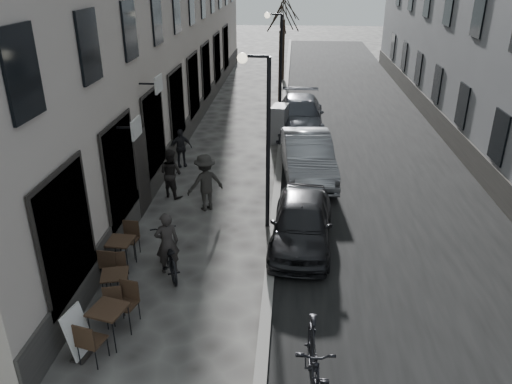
# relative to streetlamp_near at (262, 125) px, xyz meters

# --- Properties ---
(ground) EXTENTS (120.00, 120.00, 0.00)m
(ground) POSITION_rel_streetlamp_near_xyz_m (0.17, -6.00, -3.16)
(ground) COLOR #33302E
(ground) RESTS_ON ground
(road) EXTENTS (7.30, 60.00, 0.00)m
(road) POSITION_rel_streetlamp_near_xyz_m (4.02, 10.00, -3.16)
(road) COLOR black
(road) RESTS_ON ground
(kerb) EXTENTS (0.25, 60.00, 0.12)m
(kerb) POSITION_rel_streetlamp_near_xyz_m (0.37, 10.00, -3.10)
(kerb) COLOR slate
(kerb) RESTS_ON ground
(streetlamp_near) EXTENTS (0.90, 0.28, 5.09)m
(streetlamp_near) POSITION_rel_streetlamp_near_xyz_m (0.00, 0.00, 0.00)
(streetlamp_near) COLOR black
(streetlamp_near) RESTS_ON ground
(streetlamp_far) EXTENTS (0.90, 0.28, 5.09)m
(streetlamp_far) POSITION_rel_streetlamp_near_xyz_m (0.00, 12.00, 0.00)
(streetlamp_far) COLOR black
(streetlamp_far) RESTS_ON ground
(tree_near) EXTENTS (2.40, 2.40, 5.70)m
(tree_near) POSITION_rel_streetlamp_near_xyz_m (0.07, 15.00, 1.50)
(tree_near) COLOR black
(tree_near) RESTS_ON ground
(tree_far) EXTENTS (2.40, 2.40, 5.70)m
(tree_far) POSITION_rel_streetlamp_near_xyz_m (0.07, 21.00, 1.50)
(tree_far) COLOR black
(tree_far) RESTS_ON ground
(bistro_set_a) EXTENTS (0.85, 1.72, 0.98)m
(bistro_set_a) POSITION_rel_streetlamp_near_xyz_m (-2.80, -5.28, -2.65)
(bistro_set_a) COLOR black
(bistro_set_a) RESTS_ON ground
(bistro_set_b) EXTENTS (0.76, 1.53, 0.88)m
(bistro_set_b) POSITION_rel_streetlamp_near_xyz_m (-3.13, -3.92, -2.71)
(bistro_set_b) COLOR black
(bistro_set_b) RESTS_ON ground
(bistro_set_c) EXTENTS (0.71, 1.64, 0.96)m
(bistro_set_c) POSITION_rel_streetlamp_near_xyz_m (-3.46, -2.54, -2.67)
(bistro_set_c) COLOR black
(bistro_set_c) RESTS_ON ground
(sign_board) EXTENTS (0.47, 0.66, 1.05)m
(sign_board) POSITION_rel_streetlamp_near_xyz_m (-3.29, -5.69, -2.74)
(sign_board) COLOR black
(sign_board) RESTS_ON ground
(utility_cabinet) EXTENTS (0.76, 1.17, 1.63)m
(utility_cabinet) POSITION_rel_streetlamp_near_xyz_m (0.27, 7.86, -2.34)
(utility_cabinet) COLOR slate
(utility_cabinet) RESTS_ON ground
(bicycle) EXTENTS (1.40, 2.04, 1.02)m
(bicycle) POSITION_rel_streetlamp_near_xyz_m (-2.21, -2.62, -2.65)
(bicycle) COLOR black
(bicycle) RESTS_ON ground
(cyclist_rider) EXTENTS (0.72, 0.61, 1.66)m
(cyclist_rider) POSITION_rel_streetlamp_near_xyz_m (-2.21, -2.62, -2.33)
(cyclist_rider) COLOR #282523
(cyclist_rider) RESTS_ON ground
(pedestrian_near) EXTENTS (1.02, 0.95, 1.67)m
(pedestrian_near) POSITION_rel_streetlamp_near_xyz_m (-3.16, 1.88, -2.32)
(pedestrian_near) COLOR black
(pedestrian_near) RESTS_ON ground
(pedestrian_mid) EXTENTS (1.38, 1.21, 1.85)m
(pedestrian_mid) POSITION_rel_streetlamp_near_xyz_m (-1.84, 1.00, -2.23)
(pedestrian_mid) COLOR black
(pedestrian_mid) RESTS_ON ground
(pedestrian_far) EXTENTS (0.95, 0.70, 1.50)m
(pedestrian_far) POSITION_rel_streetlamp_near_xyz_m (-3.43, 4.63, -2.41)
(pedestrian_far) COLOR black
(pedestrian_far) RESTS_ON ground
(car_near) EXTENTS (1.91, 4.19, 1.39)m
(car_near) POSITION_rel_streetlamp_near_xyz_m (1.17, -1.00, -2.46)
(car_near) COLOR black
(car_near) RESTS_ON ground
(car_mid) EXTENTS (2.13, 4.98, 1.60)m
(car_mid) POSITION_rel_streetlamp_near_xyz_m (1.41, 3.97, -2.36)
(car_mid) COLOR gray
(car_mid) RESTS_ON ground
(car_far) EXTENTS (2.20, 5.32, 1.54)m
(car_far) POSITION_rel_streetlamp_near_xyz_m (1.17, 9.55, -2.39)
(car_far) COLOR #393C44
(car_far) RESTS_ON ground
(moped) EXTENTS (0.72, 2.32, 1.38)m
(moped) POSITION_rel_streetlamp_near_xyz_m (1.33, -6.32, -2.47)
(moped) COLOR black
(moped) RESTS_ON ground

